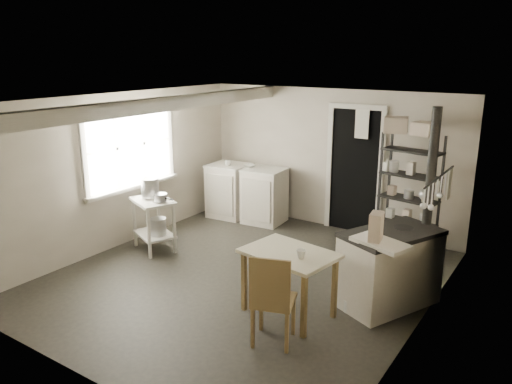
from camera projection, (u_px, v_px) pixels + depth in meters
The scene contains 31 objects.
floor at pixel (243, 278), 6.54m from camera, with size 5.00×5.00×0.00m, color black.
ceiling at pixel (242, 101), 5.92m from camera, with size 5.00×5.00×0.00m, color silver.
wall_back at pixel (330, 159), 8.23m from camera, with size 4.50×0.02×2.30m, color #BBB1A0.
wall_front at pixel (73, 260), 4.23m from camera, with size 4.50×0.02×2.30m, color #BBB1A0.
wall_left at pixel (119, 171), 7.43m from camera, with size 0.02×5.00×2.30m, color #BBB1A0.
wall_right at pixel (425, 227), 5.03m from camera, with size 0.02×5.00×2.30m, color #BBB1A0.
window at pixel (129, 146), 7.48m from camera, with size 0.12×1.76×1.28m, color silver, non-canonical shape.
doorway at pixel (354, 172), 8.01m from camera, with size 0.96×0.10×2.08m, color silver, non-canonical shape.
ceiling_beam at pixel (168, 103), 6.59m from camera, with size 0.18×5.00×0.18m, color silver, non-canonical shape.
wallpaper_panel at pixel (424, 227), 5.04m from camera, with size 0.01×5.00×2.30m, color beige, non-canonical shape.
utensil_rail at pixel (438, 176), 5.43m from camera, with size 0.06×1.20×0.44m, color #BDBDC0, non-canonical shape.
prep_table at pixel (154, 224), 7.39m from camera, with size 0.68×0.48×0.78m, color silver, non-canonical shape.
stockpot at pixel (150, 188), 7.31m from camera, with size 0.26×0.26×0.28m, color #BDBDC0.
saucepan at pixel (161, 197), 7.14m from camera, with size 0.19×0.19×0.11m, color #BDBDC0.
bucket at pixel (158, 227), 7.32m from camera, with size 0.23×0.23×0.25m, color #BDBDC0.
base_cabinets at pixel (246, 194), 8.74m from camera, with size 1.45×0.62×0.95m, color beige, non-canonical shape.
mixing_bowl at pixel (249, 167), 8.55m from camera, with size 0.25×0.25×0.06m, color silver.
counter_cup at pixel (228, 165), 8.69m from camera, with size 0.11×0.11×0.09m, color silver.
shelf_rack at pixel (409, 190), 7.15m from camera, with size 0.83×0.32×1.76m, color black, non-canonical shape.
shelf_jar at pixel (388, 158), 7.24m from camera, with size 0.09×0.09×0.20m, color silver.
storage_box_a at pixel (397, 115), 6.99m from camera, with size 0.32×0.28×0.22m, color beige.
storage_box_b at pixel (425, 118), 6.75m from camera, with size 0.28×0.26×0.18m, color beige.
stove at pixel (389, 269), 5.75m from camera, with size 0.63×1.14×0.90m, color beige, non-canonical shape.
stovepipe at pixel (432, 167), 5.70m from camera, with size 0.11×0.11×1.45m, color black, non-canonical shape.
side_ledge at pixel (378, 285), 5.38m from camera, with size 0.61×0.33×0.94m, color silver, non-canonical shape.
oats_box at pixel (376, 234), 5.24m from camera, with size 0.12×0.20×0.30m, color beige.
work_table at pixel (289, 283), 5.55m from camera, with size 0.99×0.69×0.75m, color beige, non-canonical shape.
table_cup at pixel (301, 253), 5.27m from camera, with size 0.10×0.10×0.09m, color silver.
chair at pixel (274, 298), 4.98m from camera, with size 0.41×0.43×0.99m, color brown, non-canonical shape.
flour_sack at pixel (383, 237), 7.30m from camera, with size 0.39×0.33×0.47m, color white.
floor_crock at pixel (349, 305), 5.67m from camera, with size 0.12×0.12×0.15m, color silver.
Camera 1 is at (3.46, -4.90, 2.85)m, focal length 35.00 mm.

